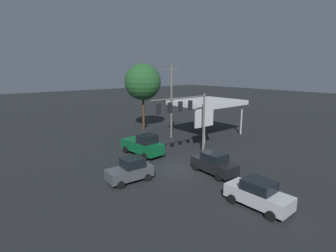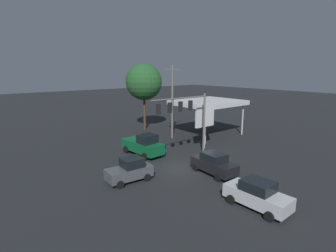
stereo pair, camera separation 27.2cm
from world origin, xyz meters
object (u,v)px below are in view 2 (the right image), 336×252
Objects in this scene: price_sign at (205,116)px; fire_hydrant at (211,157)px; hatchback_crossing at (130,170)px; street_tree at (144,82)px; traffic_signal_assembly at (185,111)px; utility_pole at (172,100)px; pickup_parked at (143,145)px; sedan_far at (214,164)px; sedan_waiting at (257,195)px.

price_sign is 6.35× the size of fire_hydrant.
fire_hydrant is (-9.05, 0.95, -0.51)m from hatchback_crossing.
street_tree reaches higher than price_sign.
utility_pole is (-4.69, -7.56, 0.10)m from traffic_signal_assembly.
hatchback_crossing is 9.12m from fire_hydrant.
pickup_parked is 1.18× the size of sedan_far.
sedan_far is 7.47m from hatchback_crossing.
price_sign reaches higher than pickup_parked.
fire_hydrant is (-4.33, 6.00, -0.67)m from pickup_parked.
sedan_far is 5.14× the size of fire_hydrant.
traffic_signal_assembly is at bearing 17.38° from price_sign.
pickup_parked is at bearing -129.24° from hatchback_crossing.
traffic_signal_assembly is 0.70× the size of street_tree.
traffic_signal_assembly is 11.42m from sedan_waiting.
traffic_signal_assembly is 6.11m from sedan_far.
hatchback_crossing is at bearing -47.32° from pickup_parked.
sedan_waiting is 0.44× the size of street_tree.
utility_pole is at bearing 112.57° from pickup_parked.
sedan_waiting is 0.98× the size of sedan_far.
hatchback_crossing is at bearing 52.37° from street_tree.
hatchback_crossing is 4.44× the size of fire_hydrant.
utility_pole is 11.07m from fire_hydrant.
price_sign reaches higher than sedan_waiting.
fire_hydrant is at bearing 149.28° from sedan_waiting.
utility_pole is 0.97× the size of street_tree.
traffic_signal_assembly reaches higher than hatchback_crossing.
traffic_signal_assembly is 8.33m from hatchback_crossing.
fire_hydrant is (2.80, 16.32, -6.90)m from street_tree.
fire_hydrant is at bearing 80.27° from street_tree.
sedan_far is (-1.95, 8.43, -0.16)m from pickup_parked.
fire_hydrant is at bearing 31.51° from pickup_parked.
utility_pole reaches higher than pickup_parked.
utility_pole is 8.95m from pickup_parked.
hatchback_crossing is (11.60, 2.49, -3.00)m from price_sign.
sedan_waiting is 14.25m from pickup_parked.
sedan_far is at bearing 49.91° from price_sign.
pickup_parked is at bearing -20.47° from price_sign.
street_tree reaches higher than pickup_parked.
price_sign reaches higher than fire_hydrant.
sedan_waiting is at bearing -16.99° from sedan_far.
utility_pole is 11.14× the size of fire_hydrant.
fire_hydrant is at bearing 73.86° from utility_pole.
price_sign is at bearing -126.60° from fire_hydrant.
sedan_waiting is 26.45m from street_tree.
utility_pole reaches higher than sedan_waiting.
price_sign is 1.24× the size of sedan_far.
price_sign is (0.23, 6.17, -1.24)m from utility_pole.
utility_pole is at bearing -92.11° from price_sign.
sedan_waiting is 5.05× the size of fire_hydrant.
pickup_parked is 14.00m from street_tree.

